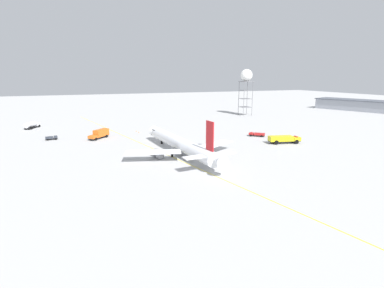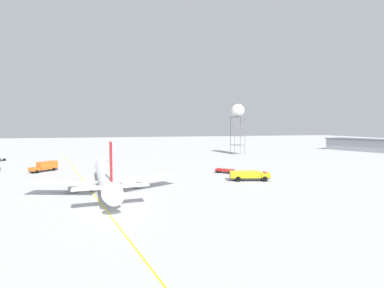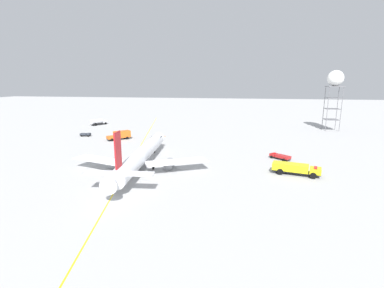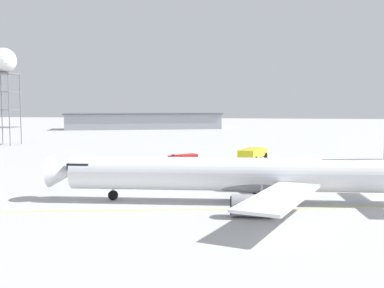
{
  "view_description": "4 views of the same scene",
  "coord_description": "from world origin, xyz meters",
  "px_view_note": "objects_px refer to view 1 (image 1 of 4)",
  "views": [
    {
      "loc": [
        -70.86,
        29.74,
        21.71
      ],
      "look_at": [
        3.03,
        0.39,
        3.01
      ],
      "focal_mm": 27.12,
      "sensor_mm": 36.0,
      "label": 1
    },
    {
      "loc": [
        -64.15,
        1.14,
        14.63
      ],
      "look_at": [
        28.18,
        -23.48,
        8.41
      ],
      "focal_mm": 26.89,
      "sensor_mm": 36.0,
      "label": 2
    },
    {
      "loc": [
        -59.82,
        -20.27,
        20.74
      ],
      "look_at": [
        11.91,
        -7.75,
        4.61
      ],
      "focal_mm": 26.49,
      "sensor_mm": 36.0,
      "label": 3
    },
    {
      "loc": [
        1.45,
        53.87,
        10.69
      ],
      "look_at": [
        11.91,
        -7.75,
        5.34
      ],
      "focal_mm": 43.47,
      "sensor_mm": 36.0,
      "label": 4
    }
  ],
  "objects_px": {
    "fuel_tanker_truck": "(32,125)",
    "safety_cone_near": "(139,132)",
    "ops_pickup_truck": "(257,134)",
    "baggage_truck_truck": "(52,138)",
    "fire_tender_truck": "(284,139)",
    "safety_cone_mid": "(136,131)",
    "airliner_main": "(181,145)",
    "catering_truck_truck": "(100,134)",
    "radar_tower": "(246,77)"
  },
  "relations": [
    {
      "from": "radar_tower",
      "to": "safety_cone_mid",
      "type": "relative_size",
      "value": 46.1
    },
    {
      "from": "ops_pickup_truck",
      "to": "fuel_tanker_truck",
      "type": "height_order",
      "value": "fuel_tanker_truck"
    },
    {
      "from": "catering_truck_truck",
      "to": "safety_cone_near",
      "type": "distance_m",
      "value": 15.86
    },
    {
      "from": "fuel_tanker_truck",
      "to": "safety_cone_mid",
      "type": "relative_size",
      "value": 15.66
    },
    {
      "from": "fuel_tanker_truck",
      "to": "safety_cone_near",
      "type": "relative_size",
      "value": 15.66
    },
    {
      "from": "baggage_truck_truck",
      "to": "radar_tower",
      "type": "distance_m",
      "value": 104.49
    },
    {
      "from": "fuel_tanker_truck",
      "to": "baggage_truck_truck",
      "type": "bearing_deg",
      "value": -136.05
    },
    {
      "from": "baggage_truck_truck",
      "to": "safety_cone_near",
      "type": "bearing_deg",
      "value": -3.17
    },
    {
      "from": "safety_cone_mid",
      "to": "fire_tender_truck",
      "type": "bearing_deg",
      "value": -133.46
    },
    {
      "from": "airliner_main",
      "to": "safety_cone_near",
      "type": "bearing_deg",
      "value": 1.76
    },
    {
      "from": "baggage_truck_truck",
      "to": "radar_tower",
      "type": "height_order",
      "value": "radar_tower"
    },
    {
      "from": "fuel_tanker_truck",
      "to": "catering_truck_truck",
      "type": "bearing_deg",
      "value": -115.88
    },
    {
      "from": "ops_pickup_truck",
      "to": "radar_tower",
      "type": "distance_m",
      "value": 63.04
    },
    {
      "from": "catering_truck_truck",
      "to": "ops_pickup_truck",
      "type": "relative_size",
      "value": 1.39
    },
    {
      "from": "catering_truck_truck",
      "to": "safety_cone_mid",
      "type": "height_order",
      "value": "catering_truck_truck"
    },
    {
      "from": "airliner_main",
      "to": "safety_cone_mid",
      "type": "height_order",
      "value": "airliner_main"
    },
    {
      "from": "fuel_tanker_truck",
      "to": "safety_cone_mid",
      "type": "height_order",
      "value": "fuel_tanker_truck"
    },
    {
      "from": "catering_truck_truck",
      "to": "fuel_tanker_truck",
      "type": "relative_size",
      "value": 0.9
    },
    {
      "from": "airliner_main",
      "to": "radar_tower",
      "type": "bearing_deg",
      "value": -48.3
    },
    {
      "from": "catering_truck_truck",
      "to": "baggage_truck_truck",
      "type": "bearing_deg",
      "value": -58.62
    },
    {
      "from": "fire_tender_truck",
      "to": "radar_tower",
      "type": "xyz_separation_m",
      "value": [
        65.83,
        -25.94,
        19.6
      ]
    },
    {
      "from": "fire_tender_truck",
      "to": "baggage_truck_truck",
      "type": "relative_size",
      "value": 2.7
    },
    {
      "from": "baggage_truck_truck",
      "to": "fuel_tanker_truck",
      "type": "xyz_separation_m",
      "value": [
        27.8,
        9.33,
        0.85
      ]
    },
    {
      "from": "fire_tender_truck",
      "to": "fuel_tanker_truck",
      "type": "xyz_separation_m",
      "value": [
        62.26,
        80.94,
        0.02
      ]
    },
    {
      "from": "ops_pickup_truck",
      "to": "catering_truck_truck",
      "type": "bearing_deg",
      "value": 22.95
    },
    {
      "from": "fuel_tanker_truck",
      "to": "airliner_main",
      "type": "bearing_deg",
      "value": -119.26
    },
    {
      "from": "ops_pickup_truck",
      "to": "baggage_truck_truck",
      "type": "bearing_deg",
      "value": 24.11
    },
    {
      "from": "safety_cone_near",
      "to": "airliner_main",
      "type": "bearing_deg",
      "value": -172.98
    },
    {
      "from": "fire_tender_truck",
      "to": "baggage_truck_truck",
      "type": "height_order",
      "value": "fire_tender_truck"
    },
    {
      "from": "fire_tender_truck",
      "to": "fuel_tanker_truck",
      "type": "height_order",
      "value": "fuel_tanker_truck"
    },
    {
      "from": "catering_truck_truck",
      "to": "radar_tower",
      "type": "bearing_deg",
      "value": 157.7
    },
    {
      "from": "ops_pickup_truck",
      "to": "baggage_truck_truck",
      "type": "height_order",
      "value": "ops_pickup_truck"
    },
    {
      "from": "airliner_main",
      "to": "catering_truck_truck",
      "type": "relative_size",
      "value": 5.67
    },
    {
      "from": "catering_truck_truck",
      "to": "fuel_tanker_truck",
      "type": "bearing_deg",
      "value": -96.82
    },
    {
      "from": "fuel_tanker_truck",
      "to": "safety_cone_near",
      "type": "bearing_deg",
      "value": -97.82
    },
    {
      "from": "catering_truck_truck",
      "to": "fire_tender_truck",
      "type": "distance_m",
      "value": 63.62
    },
    {
      "from": "fire_tender_truck",
      "to": "safety_cone_near",
      "type": "xyz_separation_m",
      "value": [
        35.96,
        40.76,
        -1.26
      ]
    },
    {
      "from": "airliner_main",
      "to": "fire_tender_truck",
      "type": "xyz_separation_m",
      "value": [
        0.76,
        -36.24,
        -1.37
      ]
    },
    {
      "from": "radar_tower",
      "to": "fire_tender_truck",
      "type": "bearing_deg",
      "value": 158.49
    },
    {
      "from": "airliner_main",
      "to": "fuel_tanker_truck",
      "type": "distance_m",
      "value": 77.28
    },
    {
      "from": "fire_tender_truck",
      "to": "airliner_main",
      "type": "bearing_deg",
      "value": -164.98
    },
    {
      "from": "ops_pickup_truck",
      "to": "safety_cone_near",
      "type": "relative_size",
      "value": 10.12
    },
    {
      "from": "ops_pickup_truck",
      "to": "radar_tower",
      "type": "height_order",
      "value": "radar_tower"
    },
    {
      "from": "ops_pickup_truck",
      "to": "safety_cone_mid",
      "type": "height_order",
      "value": "ops_pickup_truck"
    },
    {
      "from": "airliner_main",
      "to": "safety_cone_near",
      "type": "height_order",
      "value": "airliner_main"
    },
    {
      "from": "ops_pickup_truck",
      "to": "fuel_tanker_truck",
      "type": "bearing_deg",
      "value": 9.33
    },
    {
      "from": "baggage_truck_truck",
      "to": "catering_truck_truck",
      "type": "bearing_deg",
      "value": -19.01
    },
    {
      "from": "ops_pickup_truck",
      "to": "baggage_truck_truck",
      "type": "relative_size",
      "value": 1.39
    },
    {
      "from": "catering_truck_truck",
      "to": "ops_pickup_truck",
      "type": "height_order",
      "value": "catering_truck_truck"
    },
    {
      "from": "fuel_tanker_truck",
      "to": "radar_tower",
      "type": "xyz_separation_m",
      "value": [
        3.57,
        -106.88,
        19.58
      ]
    }
  ]
}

